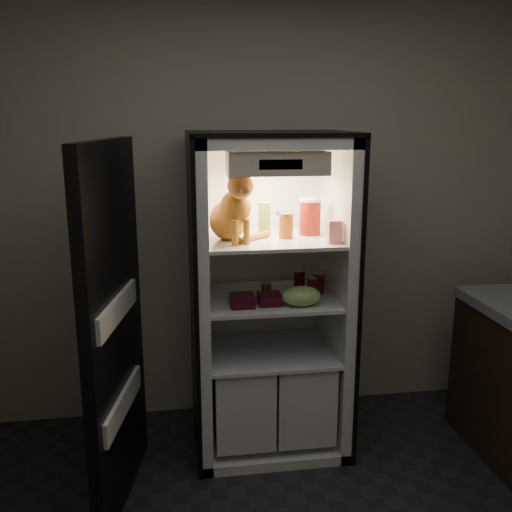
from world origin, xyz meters
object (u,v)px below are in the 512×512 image
at_px(soda_can_a, 299,280).
at_px(mayo_tub, 282,221).
at_px(tabby_cat, 232,213).
at_px(refrigerator, 268,317).
at_px(berry_box_left, 242,301).
at_px(parmesan_shaker, 264,218).
at_px(soda_can_b, 318,283).
at_px(berry_box_right, 269,299).
at_px(pepper_jar, 310,217).
at_px(soda_can_c, 312,287).
at_px(grape_bag, 301,296).
at_px(condiment_jar, 266,289).
at_px(salsa_jar, 286,226).
at_px(cream_carton, 334,232).

bearing_deg(soda_can_a, mayo_tub, 132.47).
xyz_separation_m(tabby_cat, mayo_tub, (0.33, 0.25, -0.10)).
xyz_separation_m(refrigerator, berry_box_left, (-0.18, -0.22, 0.18)).
distance_m(parmesan_shaker, soda_can_b, 0.50).
distance_m(berry_box_left, berry_box_right, 0.15).
xyz_separation_m(refrigerator, pepper_jar, (0.24, -0.03, 0.60)).
distance_m(tabby_cat, soda_can_c, 0.65).
bearing_deg(refrigerator, soda_can_c, -22.46).
xyz_separation_m(refrigerator, berry_box_right, (-0.03, -0.21, 0.18)).
distance_m(refrigerator, berry_box_left, 0.34).
distance_m(grape_bag, berry_box_right, 0.18).
distance_m(refrigerator, condiment_jar, 0.20).
xyz_separation_m(salsa_jar, berry_box_right, (-0.11, -0.11, -0.39)).
bearing_deg(tabby_cat, parmesan_shaker, 18.24).
xyz_separation_m(mayo_tub, condiment_jar, (-0.12, -0.17, -0.37)).
xyz_separation_m(tabby_cat, berry_box_left, (0.04, -0.10, -0.47)).
bearing_deg(pepper_jar, condiment_jar, -174.39).
bearing_deg(refrigerator, condiment_jar, -108.89).
bearing_deg(parmesan_shaker, pepper_jar, -8.90).
xyz_separation_m(parmesan_shaker, salsa_jar, (0.10, -0.12, -0.02)).
bearing_deg(soda_can_c, salsa_jar, -178.65).
relative_size(cream_carton, soda_can_b, 1.00).
bearing_deg(salsa_jar, mayo_tub, 83.95).
xyz_separation_m(salsa_jar, soda_can_b, (0.21, 0.05, -0.36)).
relative_size(refrigerator, cream_carton, 15.23).
bearing_deg(berry_box_left, salsa_jar, 24.06).
height_order(cream_carton, soda_can_c, cream_carton).
relative_size(mayo_tub, grape_bag, 0.52).
bearing_deg(grape_bag, soda_can_a, 79.34).
bearing_deg(grape_bag, refrigerator, 119.10).
xyz_separation_m(pepper_jar, cream_carton, (0.07, -0.24, -0.04)).
height_order(condiment_jar, berry_box_left, condiment_jar).
bearing_deg(condiment_jar, cream_carton, -32.63).
height_order(grape_bag, berry_box_left, grape_bag).
distance_m(condiment_jar, berry_box_left, 0.23).
bearing_deg(berry_box_left, grape_bag, -6.01).
bearing_deg(soda_can_b, grape_bag, -126.41).
distance_m(parmesan_shaker, pepper_jar, 0.26).
relative_size(tabby_cat, grape_bag, 1.91).
bearing_deg(grape_bag, cream_carton, -2.71).
distance_m(refrigerator, cream_carton, 0.69).
relative_size(parmesan_shaker, soda_can_c, 1.68).
distance_m(salsa_jar, berry_box_left, 0.48).
distance_m(refrigerator, soda_can_b, 0.36).
bearing_deg(berry_box_left, pepper_jar, 24.96).
bearing_deg(tabby_cat, soda_can_c, -13.60).
bearing_deg(cream_carton, soda_can_b, 95.53).
xyz_separation_m(mayo_tub, grape_bag, (0.04, -0.38, -0.35)).
relative_size(parmesan_shaker, berry_box_right, 1.54).
height_order(mayo_tub, grape_bag, mayo_tub).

